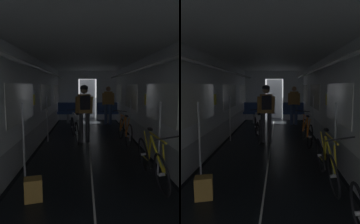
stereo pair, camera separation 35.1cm
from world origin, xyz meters
TOP-DOWN VIEW (x-y plane):
  - train_car_shell at (-0.00, 3.60)m, footprint 3.14×12.34m
  - bench_seat_far_left at (-0.90, 8.07)m, footprint 0.98×0.51m
  - bench_seat_far_right at (0.90, 8.07)m, footprint 0.98×0.51m
  - bicycle_yellow at (1.07, 1.86)m, footprint 0.44×1.69m
  - bicycle_orange at (1.05, 4.45)m, footprint 0.44×1.69m
  - person_cyclist_aisle at (-0.15, 4.56)m, footprint 0.55×0.42m
  - bicycle_white_in_aisle at (-0.45, 4.83)m, footprint 0.46×1.68m
  - person_standing_near_bench at (0.90, 7.70)m, footprint 0.53×0.23m
  - backpack_on_floor at (-0.90, 1.21)m, footprint 0.30×0.26m

SIDE VIEW (x-z plane):
  - backpack_on_floor at x=-0.90m, z-range 0.00..0.34m
  - bicycle_yellow at x=1.07m, z-range -0.10..0.86m
  - bicycle_orange at x=1.05m, z-range -0.09..0.86m
  - bicycle_white_in_aisle at x=-0.45m, z-range -0.09..0.86m
  - bench_seat_far_left at x=-0.90m, z-range 0.09..1.04m
  - bench_seat_far_right at x=0.90m, z-range 0.09..1.04m
  - person_standing_near_bench at x=0.90m, z-range 0.13..1.82m
  - person_cyclist_aisle at x=-0.15m, z-range 0.21..1.94m
  - train_car_shell at x=0.00m, z-range 0.41..2.98m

